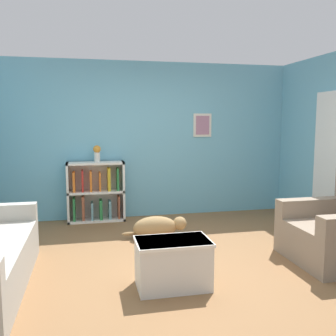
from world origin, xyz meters
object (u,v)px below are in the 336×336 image
Objects in this scene: coffee_table at (173,262)px; dog at (158,227)px; vase at (97,153)px; bookshelf at (96,193)px.

coffee_table is 0.80× the size of dog.
vase is at bearing 103.38° from coffee_table.
coffee_table is 2.70× the size of vase.
coffee_table reaches higher than dog.
coffee_table is at bearing -76.09° from bookshelf.
bookshelf reaches higher than dog.
vase is (-0.63, 2.65, 0.87)m from coffee_table.
dog is (0.14, 1.54, -0.09)m from coffee_table.
dog is 3.38× the size of vase.
vase is at bearing 124.89° from dog.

